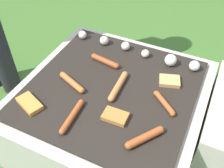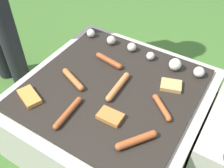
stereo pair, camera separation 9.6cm
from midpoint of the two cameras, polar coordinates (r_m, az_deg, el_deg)
name	(u,v)px [view 2 (the right image)]	position (r m, az deg, el deg)	size (l,w,h in m)	color
ground_plane	(112,133)	(1.48, 1.89, -10.80)	(14.00, 14.00, 0.00)	#3D6628
grill	(112,113)	(1.34, 2.07, -6.36)	(0.83, 0.83, 0.36)	#B2AA9E
sausage_back_center	(109,61)	(1.32, 1.42, 5.03)	(0.17, 0.05, 0.03)	#93421E
sausage_mid_left	(73,79)	(1.23, -6.27, 0.96)	(0.16, 0.08, 0.03)	#B7602D
sausage_back_left	(162,107)	(1.13, 13.18, -5.09)	(0.12, 0.11, 0.02)	#A34C23
sausage_back_right	(68,113)	(1.09, -7.07, -6.29)	(0.04, 0.19, 0.03)	#A34C23
sausage_front_center	(118,86)	(1.18, 3.66, -0.63)	(0.04, 0.20, 0.03)	#C6753D
sausage_front_left	(136,140)	(1.01, 8.13, -12.13)	(0.11, 0.15, 0.03)	#A34C23
bread_slice_right	(171,85)	(1.23, 14.91, -0.39)	(0.11, 0.10, 0.02)	tan
bread_slice_left	(110,116)	(1.07, 2.20, -7.16)	(0.10, 0.07, 0.02)	#B27033
bread_slice_center	(29,97)	(1.19, -15.38, -2.75)	(0.14, 0.10, 0.02)	#D18438
mushroom_row	(147,54)	(1.37, 9.74, 6.44)	(0.68, 0.07, 0.06)	silver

